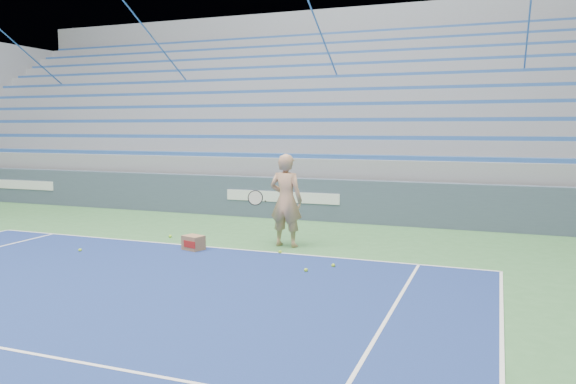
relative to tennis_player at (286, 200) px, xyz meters
The scene contains 9 objects.
sponsor_barrier 3.61m from the tennis_player, 111.72° to the left, with size 30.00×0.32×1.10m.
bleachers 9.25m from the tennis_player, 98.37° to the left, with size 31.00×9.15×7.30m.
tennis_player is the anchor object (origin of this frame).
ball_box 2.05m from the tennis_player, 147.85° to the right, with size 0.47×0.41×0.30m.
tennis_ball_0 1.15m from the tennis_player, 78.64° to the right, with size 0.07×0.07×0.07m, color #A9DE2D.
tennis_ball_1 2.30m from the tennis_player, 59.93° to the right, with size 0.07×0.07×0.07m, color #A9DE2D.
tennis_ball_2 2.15m from the tennis_player, 43.89° to the right, with size 0.07×0.07×0.07m, color #A9DE2D.
tennis_ball_3 2.88m from the tennis_player, behind, with size 0.07×0.07×0.07m, color #A9DE2D.
tennis_ball_4 4.19m from the tennis_player, 152.10° to the right, with size 0.07×0.07×0.07m, color #A9DE2D.
Camera 1 is at (5.36, 1.94, 2.44)m, focal length 35.00 mm.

